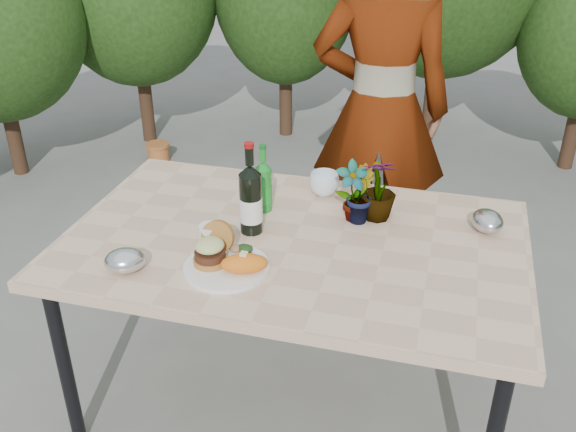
% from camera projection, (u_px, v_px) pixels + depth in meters
% --- Properties ---
extents(ground, '(80.00, 80.00, 0.00)m').
position_uv_depth(ground, '(293.00, 396.00, 2.61)').
color(ground, slate).
rests_on(ground, ground).
extents(patio_table, '(1.60, 1.00, 0.75)m').
position_uv_depth(patio_table, '(294.00, 252.00, 2.27)').
color(patio_table, '#DBB392').
rests_on(patio_table, ground).
extents(shrub_hedge, '(6.93, 5.21, 2.54)m').
position_uv_depth(shrub_hedge, '(409.00, 14.00, 3.42)').
color(shrub_hedge, '#382316').
rests_on(shrub_hedge, ground).
extents(dinner_plate, '(0.28, 0.28, 0.01)m').
position_uv_depth(dinner_plate, '(227.00, 267.00, 2.07)').
color(dinner_plate, white).
rests_on(dinner_plate, patio_table).
extents(burger_stack, '(0.11, 0.16, 0.11)m').
position_uv_depth(burger_stack, '(212.00, 248.00, 2.07)').
color(burger_stack, '#B7722D').
rests_on(burger_stack, dinner_plate).
extents(sweet_potato, '(0.17, 0.12, 0.06)m').
position_uv_depth(sweet_potato, '(244.00, 264.00, 2.02)').
color(sweet_potato, orange).
rests_on(sweet_potato, dinner_plate).
extents(grilled_veg, '(0.08, 0.05, 0.03)m').
position_uv_depth(grilled_veg, '(241.00, 248.00, 2.13)').
color(grilled_veg, olive).
rests_on(grilled_veg, dinner_plate).
extents(wine_bottle, '(0.08, 0.08, 0.34)m').
position_uv_depth(wine_bottle, '(251.00, 200.00, 2.23)').
color(wine_bottle, black).
rests_on(wine_bottle, patio_table).
extents(sparkling_water, '(0.06, 0.06, 0.26)m').
position_uv_depth(sparkling_water, '(264.00, 187.00, 2.38)').
color(sparkling_water, '#167D22').
rests_on(sparkling_water, patio_table).
extents(plastic_cup, '(0.07, 0.07, 0.09)m').
position_uv_depth(plastic_cup, '(210.00, 238.00, 2.15)').
color(plastic_cup, white).
rests_on(plastic_cup, patio_table).
extents(seedling_left, '(0.14, 0.12, 0.23)m').
position_uv_depth(seedling_left, '(352.00, 192.00, 2.31)').
color(seedling_left, '#1F561D').
rests_on(seedling_left, patio_table).
extents(seedling_mid, '(0.12, 0.14, 0.21)m').
position_uv_depth(seedling_mid, '(359.00, 194.00, 2.31)').
color(seedling_mid, '#21561D').
rests_on(seedling_mid, patio_table).
extents(seedling_right, '(0.17, 0.17, 0.24)m').
position_uv_depth(seedling_right, '(378.00, 189.00, 2.32)').
color(seedling_right, '#1E541C').
rests_on(seedling_right, patio_table).
extents(blue_bowl, '(0.14, 0.14, 0.09)m').
position_uv_depth(blue_bowl, '(324.00, 184.00, 2.52)').
color(blue_bowl, white).
rests_on(blue_bowl, patio_table).
extents(foil_packet_left, '(0.17, 0.16, 0.08)m').
position_uv_depth(foil_packet_left, '(125.00, 261.00, 2.05)').
color(foil_packet_left, silver).
rests_on(foil_packet_left, patio_table).
extents(foil_packet_right, '(0.15, 0.16, 0.08)m').
position_uv_depth(foil_packet_right, '(487.00, 221.00, 2.27)').
color(foil_packet_right, '#AFB2B6').
rests_on(foil_packet_right, patio_table).
extents(person, '(0.69, 0.49, 1.78)m').
position_uv_depth(person, '(380.00, 110.00, 2.99)').
color(person, '#8E5A47').
rests_on(person, ground).
extents(terracotta_pot, '(0.17, 0.17, 0.14)m').
position_uv_depth(terracotta_pot, '(158.00, 152.00, 4.64)').
color(terracotta_pot, '#B4622E').
rests_on(terracotta_pot, ground).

